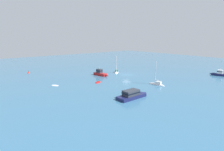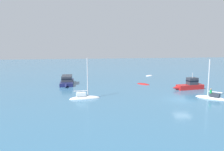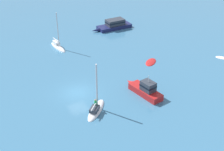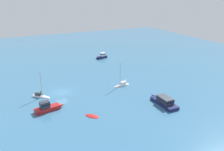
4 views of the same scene
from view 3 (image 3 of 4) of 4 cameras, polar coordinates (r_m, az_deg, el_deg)
ground_plane at (r=42.95m, az=-6.17°, el=-3.05°), size 160.00×160.00×0.00m
tender at (r=54.67m, az=19.10°, el=2.94°), size 2.06×2.40×0.38m
sloop at (r=39.25m, az=-2.88°, el=-6.02°), size 4.31×4.31×6.53m
tender_1 at (r=50.74m, az=6.93°, el=2.36°), size 3.23×2.99×0.34m
cabin_cruiser at (r=63.49m, az=0.36°, el=9.04°), size 8.31×2.54×1.80m
sailboat at (r=56.07m, az=-9.62°, el=5.10°), size 1.59×4.91×6.86m
powerboat_1 at (r=42.19m, az=5.90°, el=-2.46°), size 2.46×6.33×3.08m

